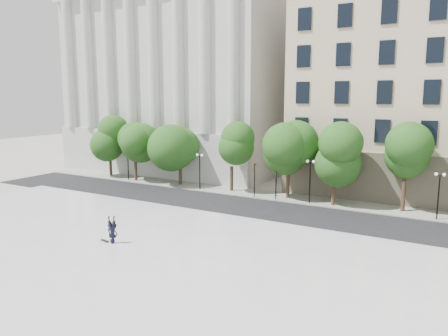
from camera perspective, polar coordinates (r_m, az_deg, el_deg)
The scene contains 11 objects.
ground at distance 28.12m, azimuth -17.93°, elevation -12.73°, with size 160.00×160.00×0.00m, color #AFABA5.
plaza at distance 29.97m, azimuth -13.63°, elevation -10.67°, with size 44.00×22.00×0.45m, color silver.
street at distance 41.62m, azimuth 0.81°, elevation -5.02°, with size 60.00×8.00×0.02m, color black.
far_sidewalk at distance 46.79m, azimuth 4.41°, elevation -3.36°, with size 60.00×4.00×0.12m, color #99988E.
building_west at distance 66.78m, azimuth -3.33°, elevation 11.54°, with size 31.50×27.65×25.60m.
traffic_light_west at distance 44.43m, azimuth 4.03°, elevation 0.67°, with size 0.69×1.66×4.16m.
traffic_light_east at distance 43.43m, azimuth 6.86°, elevation 0.54°, with size 0.57×1.85×4.23m.
person_lying at distance 31.06m, azimuth -14.32°, elevation -9.03°, with size 0.69×0.45×1.89m, color black.
skateboard at distance 31.65m, azimuth -15.32°, elevation -9.15°, with size 0.74×0.19×0.08m, color black.
street_trees at distance 46.04m, azimuth 3.10°, elevation 3.02°, with size 46.09×5.11×8.20m.
lamp_posts at distance 45.03m, azimuth 3.60°, elevation -0.14°, with size 35.22×0.28×4.39m.
Camera 1 is at (19.71, -17.16, 10.38)m, focal length 35.00 mm.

